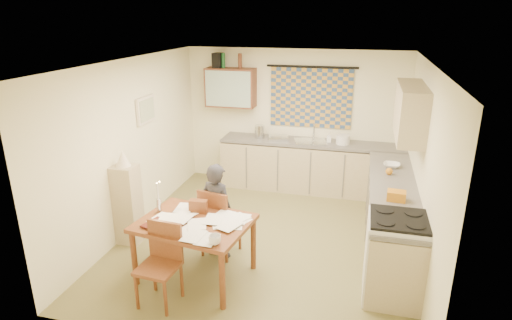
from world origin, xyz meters
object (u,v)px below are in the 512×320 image
(dining_table, at_px, (196,249))
(counter_right, at_px, (390,217))
(chair_far, at_px, (220,233))
(shelf_stand, at_px, (128,205))
(person, at_px, (217,211))
(counter_back, at_px, (312,167))
(stove, at_px, (395,258))

(dining_table, bearing_deg, counter_right, 37.95)
(chair_far, relative_size, shelf_stand, 0.84)
(dining_table, bearing_deg, shelf_stand, 163.58)
(counter_right, distance_m, shelf_stand, 3.62)
(counter_right, height_order, dining_table, counter_right)
(dining_table, height_order, person, person)
(chair_far, bearing_deg, counter_back, -98.19)
(counter_back, relative_size, shelf_stand, 2.90)
(chair_far, distance_m, person, 0.36)
(counter_right, height_order, shelf_stand, shelf_stand)
(person, relative_size, shelf_stand, 1.14)
(counter_right, relative_size, person, 2.27)
(stove, distance_m, shelf_stand, 3.56)
(counter_back, distance_m, shelf_stand, 3.37)
(counter_right, bearing_deg, dining_table, -150.51)
(shelf_stand, bearing_deg, chair_far, 0.46)
(stove, relative_size, person, 0.77)
(stove, bearing_deg, person, 171.04)
(stove, bearing_deg, chair_far, 169.73)
(counter_back, relative_size, counter_right, 1.12)
(chair_far, bearing_deg, stove, -178.49)
(counter_back, distance_m, dining_table, 3.24)
(stove, distance_m, dining_table, 2.32)
(person, bearing_deg, counter_right, -142.70)
(stove, relative_size, chair_far, 1.04)
(counter_right, distance_m, dining_table, 2.66)
(counter_right, relative_size, stove, 2.97)
(shelf_stand, bearing_deg, dining_table, -24.87)
(chair_far, distance_m, shelf_stand, 1.37)
(counter_back, distance_m, counter_right, 2.19)
(stove, distance_m, person, 2.24)
(dining_table, height_order, chair_far, chair_far)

